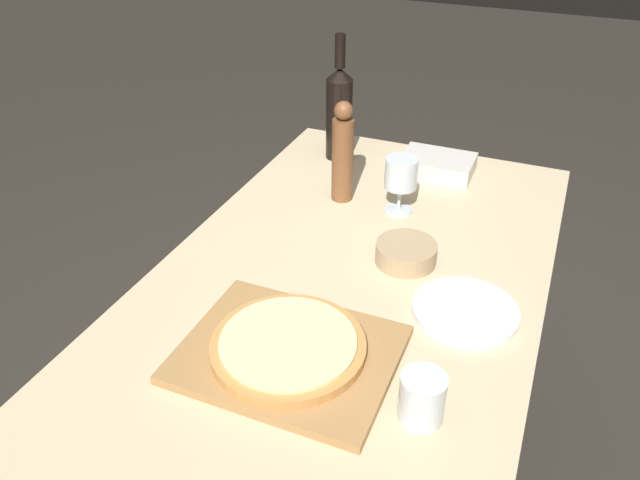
{
  "coord_description": "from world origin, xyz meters",
  "views": [
    {
      "loc": [
        0.35,
        -1.0,
        1.52
      ],
      "look_at": [
        -0.07,
        0.0,
        0.81
      ],
      "focal_mm": 35.0,
      "sensor_mm": 36.0,
      "label": 1
    }
  ],
  "objects_px": {
    "wine_bottle": "(339,111)",
    "wine_glass": "(401,175)",
    "pepper_mill": "(343,154)",
    "small_bowl": "(406,253)",
    "pizza": "(288,345)"
  },
  "relations": [
    {
      "from": "wine_bottle",
      "to": "wine_glass",
      "type": "bearing_deg",
      "value": -43.02
    },
    {
      "from": "pepper_mill",
      "to": "wine_glass",
      "type": "xyz_separation_m",
      "value": [
        0.15,
        -0.01,
        -0.02
      ]
    },
    {
      "from": "wine_bottle",
      "to": "pepper_mill",
      "type": "bearing_deg",
      "value": -66.71
    },
    {
      "from": "small_bowl",
      "to": "pizza",
      "type": "bearing_deg",
      "value": -106.42
    },
    {
      "from": "pepper_mill",
      "to": "small_bowl",
      "type": "bearing_deg",
      "value": -42.77
    },
    {
      "from": "wine_bottle",
      "to": "small_bowl",
      "type": "bearing_deg",
      "value": -53.31
    },
    {
      "from": "pizza",
      "to": "wine_glass",
      "type": "relative_size",
      "value": 1.95
    },
    {
      "from": "pizza",
      "to": "wine_bottle",
      "type": "distance_m",
      "value": 0.83
    },
    {
      "from": "pizza",
      "to": "wine_glass",
      "type": "height_order",
      "value": "wine_glass"
    },
    {
      "from": "wine_bottle",
      "to": "wine_glass",
      "type": "height_order",
      "value": "wine_bottle"
    },
    {
      "from": "wine_bottle",
      "to": "pepper_mill",
      "type": "relative_size",
      "value": 1.35
    },
    {
      "from": "wine_glass",
      "to": "wine_bottle",
      "type": "bearing_deg",
      "value": 136.98
    },
    {
      "from": "pepper_mill",
      "to": "wine_glass",
      "type": "distance_m",
      "value": 0.15
    },
    {
      "from": "wine_glass",
      "to": "small_bowl",
      "type": "xyz_separation_m",
      "value": [
        0.08,
        -0.2,
        -0.07
      ]
    },
    {
      "from": "pizza",
      "to": "pepper_mill",
      "type": "xyz_separation_m",
      "value": [
        -0.12,
        0.57,
        0.09
      ]
    }
  ]
}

